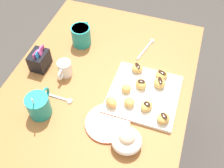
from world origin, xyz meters
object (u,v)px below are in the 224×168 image
at_px(cream_pitcher_white, 65,68).
at_px(beignet_2, 126,88).
at_px(coffee_mug_teal_left, 39,105).
at_px(beignet_0, 147,106).
at_px(pastry_plate_square, 144,94).
at_px(ice_cream_bowl, 127,140).
at_px(beignet_4, 111,102).
at_px(dining_table, 100,102).
at_px(beignet_3, 141,84).
at_px(beignet_1, 129,102).
at_px(sugar_caddy, 40,60).
at_px(beignet_8, 137,68).
at_px(beignet_5, 162,75).
at_px(beignet_7, 163,118).
at_px(beignet_6, 160,83).
at_px(coffee_mug_teal_right, 81,35).
at_px(saucer_coral_left, 107,123).

distance_m(cream_pitcher_white, beignet_2, 0.28).
height_order(coffee_mug_teal_left, beignet_0, coffee_mug_teal_left).
xyz_separation_m(pastry_plate_square, ice_cream_bowl, (-0.24, 0.00, 0.03)).
bearing_deg(beignet_0, beignet_4, 101.89).
bearing_deg(beignet_4, beignet_0, -78.11).
bearing_deg(cream_pitcher_white, dining_table, -91.38).
bearing_deg(beignet_3, pastry_plate_square, -141.23).
relative_size(coffee_mug_teal_left, beignet_1, 3.08).
height_order(sugar_caddy, ice_cream_bowl, sugar_caddy).
xyz_separation_m(beignet_1, beignet_8, (0.18, 0.02, -0.00)).
bearing_deg(beignet_5, coffee_mug_teal_left, 127.39).
height_order(beignet_0, beignet_2, beignet_2).
distance_m(beignet_3, beignet_7, 0.18).
bearing_deg(coffee_mug_teal_left, dining_table, -38.62).
bearing_deg(beignet_7, beignet_3, 42.66).
relative_size(pastry_plate_square, beignet_3, 5.19).
height_order(coffee_mug_teal_left, beignet_8, coffee_mug_teal_left).
relative_size(pastry_plate_square, beignet_0, 5.16).
bearing_deg(beignet_2, coffee_mug_teal_left, 123.89).
distance_m(ice_cream_bowl, beignet_1, 0.16).
bearing_deg(beignet_3, beignet_6, -67.24).
bearing_deg(coffee_mug_teal_right, beignet_3, -118.26).
height_order(dining_table, beignet_0, beignet_0).
bearing_deg(beignet_8, beignet_2, 173.49).
bearing_deg(beignet_4, beignet_6, -45.47).
bearing_deg(cream_pitcher_white, ice_cream_bowl, -124.09).
relative_size(sugar_caddy, beignet_3, 1.96).
bearing_deg(beignet_8, saucer_coral_left, 171.93).
height_order(dining_table, beignet_5, beignet_5).
xyz_separation_m(sugar_caddy, beignet_5, (0.10, -0.53, -0.01)).
bearing_deg(ice_cream_bowl, beignet_7, -38.91).
height_order(pastry_plate_square, beignet_3, beignet_3).
bearing_deg(coffee_mug_teal_right, beignet_7, -124.24).
height_order(beignet_2, beignet_4, beignet_4).
distance_m(cream_pitcher_white, beignet_7, 0.47).
distance_m(beignet_5, beignet_8, 0.11).
bearing_deg(beignet_2, dining_table, 84.53).
height_order(beignet_2, beignet_7, beignet_7).
xyz_separation_m(beignet_3, beignet_4, (-0.13, 0.09, 0.00)).
relative_size(saucer_coral_left, beignet_8, 3.52).
distance_m(beignet_2, beignet_3, 0.07).
bearing_deg(beignet_0, dining_table, 72.88).
distance_m(coffee_mug_teal_right, beignet_4, 0.40).
xyz_separation_m(beignet_5, beignet_7, (-0.21, -0.05, 0.00)).
relative_size(ice_cream_bowl, beignet_4, 2.08).
height_order(beignet_1, beignet_5, beignet_1).
bearing_deg(beignet_0, beignet_8, 25.70).
bearing_deg(pastry_plate_square, beignet_6, -42.07).
distance_m(pastry_plate_square, saucer_coral_left, 0.20).
distance_m(pastry_plate_square, beignet_3, 0.04).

